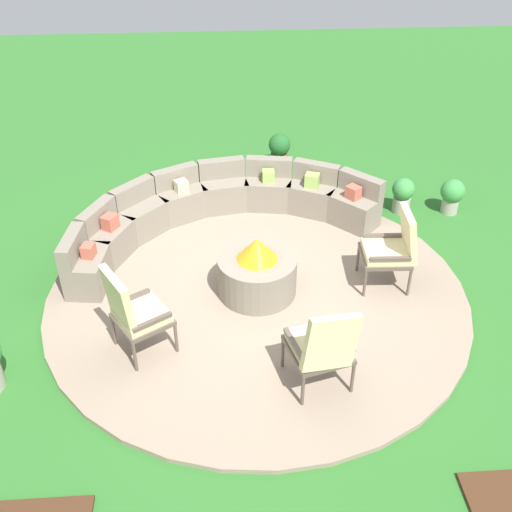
{
  "coord_description": "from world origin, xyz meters",
  "views": [
    {
      "loc": [
        -0.42,
        -5.85,
        4.73
      ],
      "look_at": [
        0.0,
        0.2,
        0.45
      ],
      "focal_mm": 42.65,
      "sensor_mm": 36.0,
      "label": 1
    }
  ],
  "objects_px": {
    "lounge_chair_front_left": "(133,311)",
    "lounge_chair_back_left": "(394,247)",
    "potted_plant_3": "(280,149)",
    "fire_pit": "(257,271)",
    "potted_plant_0": "(452,194)",
    "lounge_chair_front_right": "(323,346)",
    "curved_stone_bench": "(214,210)",
    "potted_plant_2": "(403,194)"
  },
  "relations": [
    {
      "from": "lounge_chair_front_right",
      "to": "lounge_chair_back_left",
      "type": "distance_m",
      "value": 1.99
    },
    {
      "from": "potted_plant_3",
      "to": "lounge_chair_front_right",
      "type": "bearing_deg",
      "value": -91.08
    },
    {
      "from": "curved_stone_bench",
      "to": "potted_plant_3",
      "type": "height_order",
      "value": "curved_stone_bench"
    },
    {
      "from": "lounge_chair_front_left",
      "to": "lounge_chair_back_left",
      "type": "xyz_separation_m",
      "value": [
        3.01,
        1.02,
        -0.03
      ]
    },
    {
      "from": "potted_plant_0",
      "to": "lounge_chair_back_left",
      "type": "bearing_deg",
      "value": -128.38
    },
    {
      "from": "fire_pit",
      "to": "potted_plant_0",
      "type": "bearing_deg",
      "value": 30.63
    },
    {
      "from": "lounge_chair_back_left",
      "to": "potted_plant_0",
      "type": "xyz_separation_m",
      "value": [
        1.36,
        1.72,
        -0.3
      ]
    },
    {
      "from": "curved_stone_bench",
      "to": "potted_plant_2",
      "type": "relative_size",
      "value": 7.72
    },
    {
      "from": "lounge_chair_front_right",
      "to": "potted_plant_3",
      "type": "bearing_deg",
      "value": 74.33
    },
    {
      "from": "fire_pit",
      "to": "lounge_chair_front_right",
      "type": "relative_size",
      "value": 0.9
    },
    {
      "from": "lounge_chair_front_left",
      "to": "lounge_chair_back_left",
      "type": "bearing_deg",
      "value": 76.26
    },
    {
      "from": "potted_plant_3",
      "to": "lounge_chair_front_left",
      "type": "bearing_deg",
      "value": -114.08
    },
    {
      "from": "curved_stone_bench",
      "to": "lounge_chair_front_right",
      "type": "relative_size",
      "value": 3.97
    },
    {
      "from": "fire_pit",
      "to": "potted_plant_2",
      "type": "height_order",
      "value": "fire_pit"
    },
    {
      "from": "curved_stone_bench",
      "to": "potted_plant_2",
      "type": "xyz_separation_m",
      "value": [
        2.8,
        0.36,
        -0.05
      ]
    },
    {
      "from": "curved_stone_bench",
      "to": "lounge_chair_front_left",
      "type": "bearing_deg",
      "value": -109.26
    },
    {
      "from": "lounge_chair_front_left",
      "to": "potted_plant_2",
      "type": "relative_size",
      "value": 2.04
    },
    {
      "from": "lounge_chair_back_left",
      "to": "potted_plant_3",
      "type": "distance_m",
      "value": 3.58
    },
    {
      "from": "fire_pit",
      "to": "lounge_chair_back_left",
      "type": "relative_size",
      "value": 0.93
    },
    {
      "from": "lounge_chair_back_left",
      "to": "lounge_chair_front_right",
      "type": "bearing_deg",
      "value": 148.05
    },
    {
      "from": "fire_pit",
      "to": "potted_plant_3",
      "type": "bearing_deg",
      "value": 79.86
    },
    {
      "from": "potted_plant_0",
      "to": "potted_plant_2",
      "type": "height_order",
      "value": "potted_plant_2"
    },
    {
      "from": "fire_pit",
      "to": "potted_plant_2",
      "type": "distance_m",
      "value": 2.95
    },
    {
      "from": "lounge_chair_front_left",
      "to": "potted_plant_0",
      "type": "height_order",
      "value": "lounge_chair_front_left"
    },
    {
      "from": "lounge_chair_front_right",
      "to": "lounge_chair_back_left",
      "type": "relative_size",
      "value": 1.03
    },
    {
      "from": "lounge_chair_front_right",
      "to": "lounge_chair_front_left",
      "type": "bearing_deg",
      "value": 147.18
    },
    {
      "from": "lounge_chair_front_left",
      "to": "curved_stone_bench",
      "type": "bearing_deg",
      "value": 128.37
    },
    {
      "from": "potted_plant_3",
      "to": "fire_pit",
      "type": "bearing_deg",
      "value": -100.14
    },
    {
      "from": "curved_stone_bench",
      "to": "lounge_chair_back_left",
      "type": "height_order",
      "value": "lounge_chair_back_left"
    },
    {
      "from": "lounge_chair_front_left",
      "to": "potted_plant_0",
      "type": "relative_size",
      "value": 2.07
    },
    {
      "from": "potted_plant_2",
      "to": "curved_stone_bench",
      "type": "bearing_deg",
      "value": -172.61
    },
    {
      "from": "potted_plant_0",
      "to": "potted_plant_2",
      "type": "bearing_deg",
      "value": 174.16
    },
    {
      "from": "curved_stone_bench",
      "to": "potted_plant_0",
      "type": "bearing_deg",
      "value": 4.7
    },
    {
      "from": "lounge_chair_front_right",
      "to": "potted_plant_3",
      "type": "xyz_separation_m",
      "value": [
        0.1,
        5.06,
        -0.28
      ]
    },
    {
      "from": "potted_plant_0",
      "to": "potted_plant_3",
      "type": "relative_size",
      "value": 0.93
    },
    {
      "from": "curved_stone_bench",
      "to": "lounge_chair_front_left",
      "type": "height_order",
      "value": "lounge_chair_front_left"
    },
    {
      "from": "fire_pit",
      "to": "potted_plant_0",
      "type": "height_order",
      "value": "fire_pit"
    },
    {
      "from": "lounge_chair_front_right",
      "to": "potted_plant_0",
      "type": "relative_size",
      "value": 1.97
    },
    {
      "from": "lounge_chair_front_left",
      "to": "potted_plant_3",
      "type": "xyz_separation_m",
      "value": [
        1.98,
        4.44,
        -0.31
      ]
    },
    {
      "from": "lounge_chair_front_right",
      "to": "potted_plant_0",
      "type": "distance_m",
      "value": 4.19
    },
    {
      "from": "fire_pit",
      "to": "curved_stone_bench",
      "type": "bearing_deg",
      "value": 108.67
    },
    {
      "from": "potted_plant_0",
      "to": "lounge_chair_front_right",
      "type": "bearing_deg",
      "value": -126.53
    }
  ]
}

